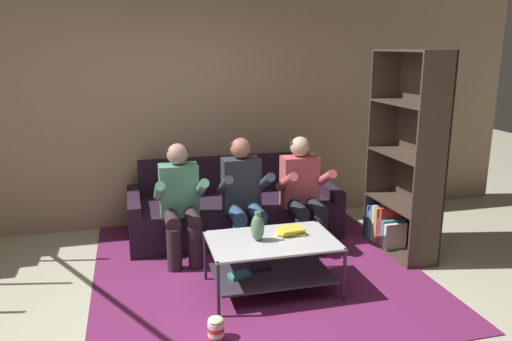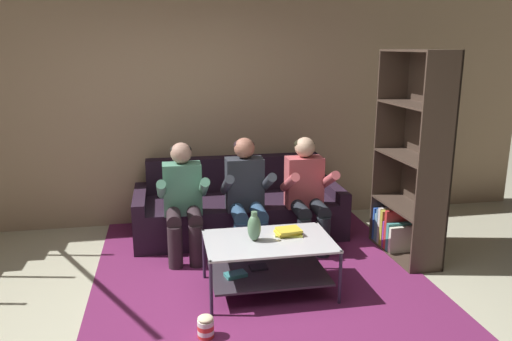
{
  "view_description": "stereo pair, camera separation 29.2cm",
  "coord_description": "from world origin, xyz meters",
  "px_view_note": "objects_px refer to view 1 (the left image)",
  "views": [
    {
      "loc": [
        -0.64,
        -3.36,
        2.08
      ],
      "look_at": [
        0.45,
        0.89,
        0.98
      ],
      "focal_mm": 35.0,
      "sensor_mm": 36.0,
      "label": 1
    },
    {
      "loc": [
        -0.35,
        -3.42,
        2.08
      ],
      "look_at": [
        0.45,
        0.89,
        0.98
      ],
      "focal_mm": 35.0,
      "sensor_mm": 36.0,
      "label": 2
    }
  ],
  "objects_px": {
    "couch": "(233,210)",
    "book_stack": "(290,231)",
    "person_seated_right": "(303,189)",
    "vase": "(258,227)",
    "person_seated_middle": "(243,192)",
    "bookshelf": "(404,175)",
    "coffee_table": "(271,257)",
    "person_seated_left": "(180,198)",
    "popcorn_tub": "(216,328)"
  },
  "relations": [
    {
      "from": "person_seated_left",
      "to": "coffee_table",
      "type": "relative_size",
      "value": 1.06
    },
    {
      "from": "vase",
      "to": "bookshelf",
      "type": "height_order",
      "value": "bookshelf"
    },
    {
      "from": "person_seated_right",
      "to": "book_stack",
      "type": "distance_m",
      "value": 0.91
    },
    {
      "from": "coffee_table",
      "to": "couch",
      "type": "bearing_deg",
      "value": 91.46
    },
    {
      "from": "person_seated_left",
      "to": "couch",
      "type": "bearing_deg",
      "value": 40.69
    },
    {
      "from": "person_seated_left",
      "to": "popcorn_tub",
      "type": "height_order",
      "value": "person_seated_left"
    },
    {
      "from": "vase",
      "to": "popcorn_tub",
      "type": "distance_m",
      "value": 0.94
    },
    {
      "from": "person_seated_right",
      "to": "popcorn_tub",
      "type": "relative_size",
      "value": 6.54
    },
    {
      "from": "person_seated_middle",
      "to": "book_stack",
      "type": "xyz_separation_m",
      "value": [
        0.24,
        -0.8,
        -0.14
      ]
    },
    {
      "from": "person_seated_right",
      "to": "book_stack",
      "type": "xyz_separation_m",
      "value": [
        -0.4,
        -0.8,
        -0.13
      ]
    },
    {
      "from": "person_seated_right",
      "to": "bookshelf",
      "type": "xyz_separation_m",
      "value": [
        0.97,
        -0.31,
        0.17
      ]
    },
    {
      "from": "person_seated_middle",
      "to": "vase",
      "type": "bearing_deg",
      "value": -95.15
    },
    {
      "from": "book_stack",
      "to": "couch",
      "type": "bearing_deg",
      "value": 99.95
    },
    {
      "from": "book_stack",
      "to": "bookshelf",
      "type": "distance_m",
      "value": 1.48
    },
    {
      "from": "person_seated_right",
      "to": "couch",
      "type": "bearing_deg",
      "value": 139.37
    },
    {
      "from": "person_seated_left",
      "to": "person_seated_middle",
      "type": "distance_m",
      "value": 0.63
    },
    {
      "from": "popcorn_tub",
      "to": "person_seated_right",
      "type": "bearing_deg",
      "value": 51.74
    },
    {
      "from": "couch",
      "to": "bookshelf",
      "type": "bearing_deg",
      "value": -28.11
    },
    {
      "from": "vase",
      "to": "popcorn_tub",
      "type": "relative_size",
      "value": 1.45
    },
    {
      "from": "popcorn_tub",
      "to": "person_seated_left",
      "type": "bearing_deg",
      "value": 93.03
    },
    {
      "from": "couch",
      "to": "bookshelf",
      "type": "relative_size",
      "value": 1.12
    },
    {
      "from": "vase",
      "to": "book_stack",
      "type": "distance_m",
      "value": 0.34
    },
    {
      "from": "coffee_table",
      "to": "vase",
      "type": "xyz_separation_m",
      "value": [
        -0.12,
        0.01,
        0.28
      ]
    },
    {
      "from": "person_seated_middle",
      "to": "bookshelf",
      "type": "distance_m",
      "value": 1.64
    },
    {
      "from": "person_seated_right",
      "to": "vase",
      "type": "xyz_separation_m",
      "value": [
        -0.71,
        -0.87,
        -0.04
      ]
    },
    {
      "from": "person_seated_middle",
      "to": "coffee_table",
      "type": "relative_size",
      "value": 1.09
    },
    {
      "from": "person_seated_left",
      "to": "person_seated_middle",
      "type": "bearing_deg",
      "value": 0.22
    },
    {
      "from": "couch",
      "to": "person_seated_right",
      "type": "distance_m",
      "value": 0.91
    },
    {
      "from": "person_seated_left",
      "to": "person_seated_right",
      "type": "bearing_deg",
      "value": 0.05
    },
    {
      "from": "vase",
      "to": "book_stack",
      "type": "bearing_deg",
      "value": 12.39
    },
    {
      "from": "couch",
      "to": "coffee_table",
      "type": "relative_size",
      "value": 2.11
    },
    {
      "from": "coffee_table",
      "to": "bookshelf",
      "type": "bearing_deg",
      "value": 20.05
    },
    {
      "from": "person_seated_middle",
      "to": "book_stack",
      "type": "relative_size",
      "value": 4.54
    },
    {
      "from": "person_seated_left",
      "to": "popcorn_tub",
      "type": "xyz_separation_m",
      "value": [
        0.08,
        -1.51,
        -0.54
      ]
    },
    {
      "from": "vase",
      "to": "bookshelf",
      "type": "relative_size",
      "value": 0.13
    },
    {
      "from": "coffee_table",
      "to": "popcorn_tub",
      "type": "height_order",
      "value": "coffee_table"
    },
    {
      "from": "couch",
      "to": "vase",
      "type": "height_order",
      "value": "couch"
    },
    {
      "from": "couch",
      "to": "vase",
      "type": "distance_m",
      "value": 1.45
    },
    {
      "from": "person_seated_right",
      "to": "popcorn_tub",
      "type": "distance_m",
      "value": 1.99
    },
    {
      "from": "person_seated_middle",
      "to": "vase",
      "type": "distance_m",
      "value": 0.88
    },
    {
      "from": "person_seated_right",
      "to": "vase",
      "type": "distance_m",
      "value": 1.13
    },
    {
      "from": "person_seated_left",
      "to": "person_seated_middle",
      "type": "height_order",
      "value": "person_seated_middle"
    },
    {
      "from": "coffee_table",
      "to": "vase",
      "type": "relative_size",
      "value": 4.21
    },
    {
      "from": "couch",
      "to": "person_seated_middle",
      "type": "distance_m",
      "value": 0.65
    },
    {
      "from": "person_seated_middle",
      "to": "book_stack",
      "type": "height_order",
      "value": "person_seated_middle"
    },
    {
      "from": "vase",
      "to": "book_stack",
      "type": "xyz_separation_m",
      "value": [
        0.32,
        0.07,
        -0.09
      ]
    },
    {
      "from": "person_seated_middle",
      "to": "popcorn_tub",
      "type": "xyz_separation_m",
      "value": [
        -0.55,
        -1.51,
        -0.55
      ]
    },
    {
      "from": "couch",
      "to": "book_stack",
      "type": "height_order",
      "value": "couch"
    },
    {
      "from": "person_seated_right",
      "to": "vase",
      "type": "height_order",
      "value": "person_seated_right"
    },
    {
      "from": "couch",
      "to": "book_stack",
      "type": "distance_m",
      "value": 1.39
    }
  ]
}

